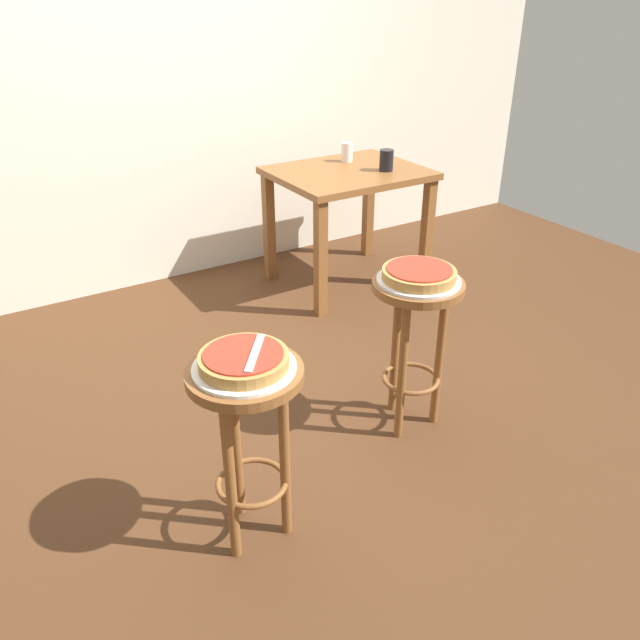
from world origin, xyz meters
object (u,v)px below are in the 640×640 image
serving_plate_foreground (244,368)px  pizza_foreground (244,360)px  pizza_middle (419,274)px  stool_foreground (248,417)px  serving_plate_middle (419,280)px  cup_near_edge (386,160)px  stool_middle (415,322)px  dining_table (348,190)px  pizza_server_knife (255,353)px  cup_far_edge (347,152)px

serving_plate_foreground → pizza_foreground: size_ratio=1.16×
pizza_foreground → pizza_middle: bearing=14.0°
pizza_foreground → stool_foreground: bearing=0.0°
stool_foreground → pizza_foreground: bearing=180.0°
serving_plate_middle → cup_near_edge: size_ratio=2.69×
stool_middle → dining_table: dining_table is taller
pizza_middle → stool_foreground: bearing=-166.0°
stool_middle → dining_table: (0.60, 1.39, 0.11)m
cup_near_edge → serving_plate_foreground: bearing=-138.3°
stool_middle → pizza_server_knife: 0.90m
serving_plate_foreground → cup_near_edge: size_ratio=2.59×
pizza_middle → cup_near_edge: size_ratio=2.36×
serving_plate_foreground → cup_near_edge: 2.22m
cup_near_edge → cup_far_edge: (-0.08, 0.30, -0.00)m
serving_plate_foreground → pizza_server_knife: (0.03, -0.02, 0.06)m
stool_middle → pizza_middle: 0.22m
stool_middle → serving_plate_middle: (0.00, -0.00, 0.19)m
pizza_server_knife → serving_plate_foreground: bearing=93.5°
serving_plate_middle → cup_near_edge: (0.78, 1.26, 0.10)m
cup_near_edge → pizza_server_knife: bearing=-137.4°
pizza_middle → pizza_foreground: bearing=-166.0°
pizza_foreground → cup_near_edge: cup_near_edge is taller
dining_table → cup_near_edge: (0.18, -0.13, 0.19)m
dining_table → pizza_server_knife: (-1.44, -1.63, 0.14)m
pizza_foreground → cup_near_edge: size_ratio=2.25×
stool_middle → pizza_foreground: bearing=-166.0°
serving_plate_middle → dining_table: bearing=66.6°
stool_foreground → pizza_foreground: 0.22m
pizza_foreground → dining_table: 2.18m
pizza_foreground → serving_plate_middle: (0.87, 0.22, -0.03)m
stool_foreground → serving_plate_foreground: 0.19m
stool_middle → dining_table: bearing=66.6°
pizza_server_knife → serving_plate_middle: bearing=-37.0°
dining_table → pizza_server_knife: bearing=-131.5°
dining_table → pizza_middle: bearing=-113.4°
stool_foreground → dining_table: (1.47, 1.61, 0.11)m
pizza_middle → dining_table: bearing=66.6°
serving_plate_foreground → stool_middle: (0.87, 0.22, -0.19)m
stool_middle → pizza_server_knife: bearing=-164.2°
stool_middle → cup_far_edge: size_ratio=5.87×
pizza_foreground → stool_middle: size_ratio=0.41×
serving_plate_foreground → pizza_foreground: bearing=0.0°
stool_foreground → dining_table: 2.18m
serving_plate_middle → pizza_middle: bearing=0.0°
pizza_foreground → pizza_middle: size_ratio=0.95×
cup_near_edge → cup_far_edge: cup_near_edge is taller
stool_foreground → pizza_foreground: pizza_foreground is taller
serving_plate_foreground → pizza_middle: 0.90m
cup_far_edge → serving_plate_middle: bearing=-114.4°
pizza_middle → cup_far_edge: size_ratio=2.52×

